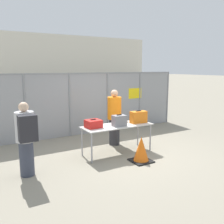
{
  "coord_description": "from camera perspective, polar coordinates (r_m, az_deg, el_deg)",
  "views": [
    {
      "loc": [
        -3.69,
        -5.67,
        2.34
      ],
      "look_at": [
        -0.08,
        0.57,
        1.05
      ],
      "focal_mm": 40.0,
      "sensor_mm": 36.0,
      "label": 1
    }
  ],
  "objects": [
    {
      "name": "security_worker_near",
      "position": [
        7.54,
        0.55,
        -1.07
      ],
      "size": [
        0.42,
        0.42,
        1.69
      ],
      "rotation": [
        0.0,
        0.0,
        2.98
      ],
      "color": "#2D2D33",
      "rests_on": "ground_plane"
    },
    {
      "name": "ground_plane",
      "position": [
        7.16,
        2.87,
        -8.95
      ],
      "size": [
        120.0,
        120.0,
        0.0
      ],
      "primitive_type": "plane",
      "color": "gray"
    },
    {
      "name": "suitcase_orange",
      "position": [
        7.07,
        6.07,
        -1.16
      ],
      "size": [
        0.47,
        0.25,
        0.36
      ],
      "color": "orange",
      "rests_on": "inspection_table"
    },
    {
      "name": "utility_trailer",
      "position": [
        11.43,
        1.92,
        0.59
      ],
      "size": [
        4.22,
        2.27,
        0.75
      ],
      "color": "#4C6B47",
      "rests_on": "ground_plane"
    },
    {
      "name": "inspection_table",
      "position": [
        6.79,
        1.19,
        -3.54
      ],
      "size": [
        1.95,
        0.72,
        0.8
      ],
      "color": "#B2B2AD",
      "rests_on": "ground_plane"
    },
    {
      "name": "traveler_hooded",
      "position": [
        5.63,
        -19.08,
        -5.3
      ],
      "size": [
        0.4,
        0.62,
        1.63
      ],
      "rotation": [
        0.0,
        0.0,
        0.41
      ],
      "color": "#383D4C",
      "rests_on": "ground_plane"
    },
    {
      "name": "distant_hangar",
      "position": [
        31.55,
        -12.9,
        10.67
      ],
      "size": [
        17.42,
        11.68,
        5.51
      ],
      "color": "beige",
      "rests_on": "ground_plane"
    },
    {
      "name": "fence_section",
      "position": [
        8.88,
        -5.12,
        2.28
      ],
      "size": [
        7.4,
        0.07,
        2.16
      ],
      "color": "gray",
      "rests_on": "ground_plane"
    },
    {
      "name": "suitcase_red",
      "position": [
        6.5,
        -4.29,
        -2.7
      ],
      "size": [
        0.41,
        0.37,
        0.23
      ],
      "color": "red",
      "rests_on": "inspection_table"
    },
    {
      "name": "traffic_cone",
      "position": [
        6.37,
        6.69,
        -8.61
      ],
      "size": [
        0.51,
        0.51,
        0.64
      ],
      "color": "black",
      "rests_on": "ground_plane"
    },
    {
      "name": "suitcase_grey",
      "position": [
        6.66,
        1.64,
        -1.98
      ],
      "size": [
        0.36,
        0.26,
        0.32
      ],
      "color": "slate",
      "rests_on": "inspection_table"
    }
  ]
}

